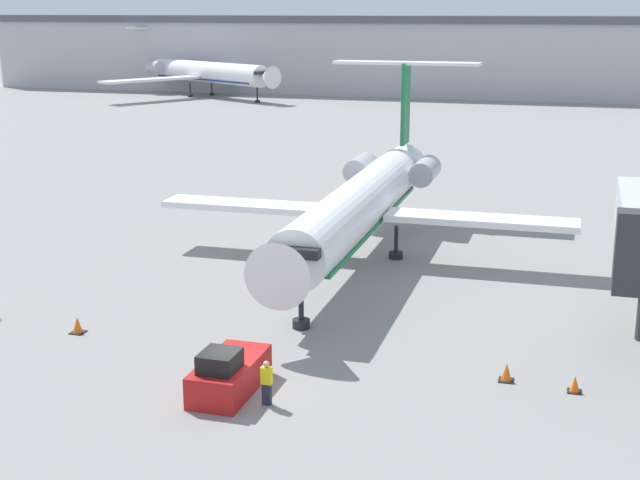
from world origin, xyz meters
name	(u,v)px	position (x,y,z in m)	size (l,w,h in m)	color
ground_plane	(243,393)	(0.00, 0.00, 0.00)	(600.00, 600.00, 0.00)	gray
terminal_building	(512,56)	(0.00, 120.00, 6.41)	(180.00, 16.80, 12.77)	#B2B2B7
airplane_main	(362,201)	(-0.13, 19.05, 3.43)	(23.84, 28.97, 10.43)	white
pushback_tug	(229,373)	(-0.55, 0.02, 0.72)	(1.90, 4.20, 1.91)	#B21919
worker_near_tug	(267,382)	(1.19, -0.68, 0.88)	(0.40, 0.24, 1.69)	#232838
traffic_cone_left	(78,325)	(-9.34, 3.91, 0.35)	(0.61, 0.61, 0.74)	black
traffic_cone_right	(506,372)	(9.34, 3.92, 0.34)	(0.58, 0.58, 0.72)	black
traffic_cone_mid	(575,384)	(11.89, 3.60, 0.30)	(0.53, 0.53, 0.64)	black
airplane_parked_far_left	(204,72)	(-47.62, 105.86, 3.97)	(31.54, 33.20, 10.75)	white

